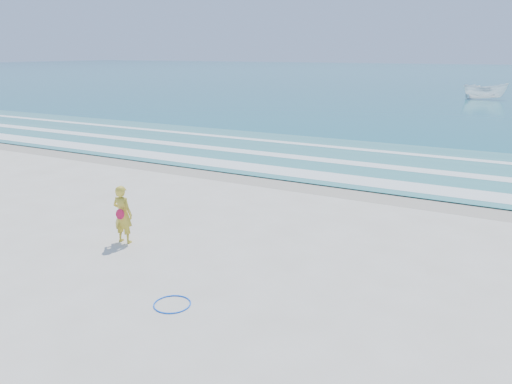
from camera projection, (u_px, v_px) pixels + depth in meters
The scene contains 10 objects.
ground at pixel (146, 271), 11.52m from camera, with size 400.00×400.00×0.00m, color silver.
wet_sand at pixel (302, 183), 19.12m from camera, with size 400.00×2.40×0.00m, color #B2A893.
ocean at pixel (493, 76), 100.20m from camera, with size 400.00×190.00×0.04m, color #19727F.
shallow at pixel (345, 159), 23.33m from camera, with size 400.00×10.00×0.01m, color #59B7AD.
foam_near at pixel (315, 175), 20.20m from camera, with size 400.00×1.40×0.01m, color white.
foam_mid at pixel (339, 162), 22.65m from camera, with size 400.00×0.90×0.01m, color white.
foam_far at pixel (361, 149), 25.44m from camera, with size 400.00×0.60×0.01m, color white.
hoop at pixel (172, 304), 9.98m from camera, with size 0.75×0.75×0.03m, color #0D5DFA.
boat at pixel (485, 91), 51.61m from camera, with size 1.63×4.32×1.67m, color white.
woman at pixel (123, 214), 13.04m from camera, with size 0.59×0.42×1.55m.
Camera 1 is at (7.31, -8.07, 4.90)m, focal length 35.00 mm.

